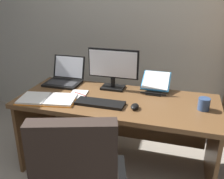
% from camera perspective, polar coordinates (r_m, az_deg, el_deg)
% --- Properties ---
extents(wall_back, '(5.39, 0.12, 2.58)m').
position_cam_1_polar(wall_back, '(3.13, 6.94, 14.94)').
color(wall_back, beige).
rests_on(wall_back, ground).
extents(desk, '(1.77, 0.75, 0.73)m').
position_cam_1_polar(desk, '(2.42, 1.60, -5.66)').
color(desk, brown).
rests_on(desk, ground).
extents(monitor, '(0.50, 0.16, 0.39)m').
position_cam_1_polar(monitor, '(2.45, 0.25, 4.62)').
color(monitor, black).
rests_on(monitor, desk).
extents(laptop, '(0.35, 0.33, 0.26)m').
position_cam_1_polar(laptop, '(2.69, -10.51, 2.60)').
color(laptop, black).
rests_on(laptop, desk).
extents(keyboard, '(0.42, 0.15, 0.02)m').
position_cam_1_polar(keyboard, '(2.16, -2.70, -3.05)').
color(keyboard, black).
rests_on(keyboard, desk).
extents(computer_mouse, '(0.06, 0.10, 0.04)m').
position_cam_1_polar(computer_mouse, '(2.09, 5.11, -3.82)').
color(computer_mouse, black).
rests_on(computer_mouse, desk).
extents(reading_stand_with_book, '(0.26, 0.29, 0.15)m').
position_cam_1_polar(reading_stand_with_book, '(2.48, 9.74, 1.52)').
color(reading_stand_with_book, black).
rests_on(reading_stand_with_book, desk).
extents(open_binder, '(0.54, 0.35, 0.02)m').
position_cam_1_polar(open_binder, '(2.31, -14.22, -2.07)').
color(open_binder, orange).
rests_on(open_binder, desk).
extents(notepad, '(0.18, 0.23, 0.01)m').
position_cam_1_polar(notepad, '(2.38, -7.58, -1.10)').
color(notepad, white).
rests_on(notepad, desk).
extents(pen, '(0.13, 0.06, 0.01)m').
position_cam_1_polar(pen, '(2.36, -7.15, -0.95)').
color(pen, maroon).
rests_on(pen, notepad).
extents(coffee_mug, '(0.09, 0.09, 0.10)m').
position_cam_1_polar(coffee_mug, '(2.18, 19.87, -3.07)').
color(coffee_mug, '#334C7A').
rests_on(coffee_mug, desk).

